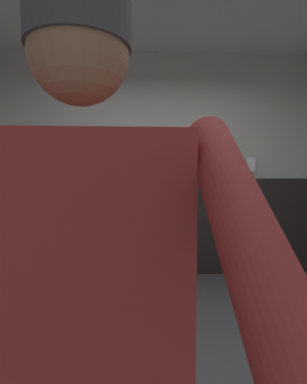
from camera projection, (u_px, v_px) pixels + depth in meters
The scene contains 8 objects.
ground_plane at pixel (177, 380), 1.93m from camera, with size 4.80×4.45×0.04m, color #4C4C51.
wall_back at pixel (156, 166), 3.81m from camera, with size 4.80×0.12×2.81m, color #B2B2AD.
wainscot_band_back at pixel (156, 227), 3.79m from camera, with size 4.20×0.03×1.25m, color black.
urinal_left at pixel (102, 218), 3.59m from camera, with size 0.40×0.34×1.24m.
urinal_middle at pixel (164, 217), 3.64m from camera, with size 0.40×0.34×1.24m.
privacy_divider_panel at pixel (133, 204), 3.53m from camera, with size 0.04×0.40×0.90m, color #4C4C51.
person at pixel (83, 333), 0.64m from camera, with size 0.67×0.60×1.68m.
soap_dispenser at pixel (251, 165), 3.78m from camera, with size 0.10×0.07×0.18m, color silver.
Camera 1 is at (-0.27, -1.83, 1.34)m, focal length 27.71 mm.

